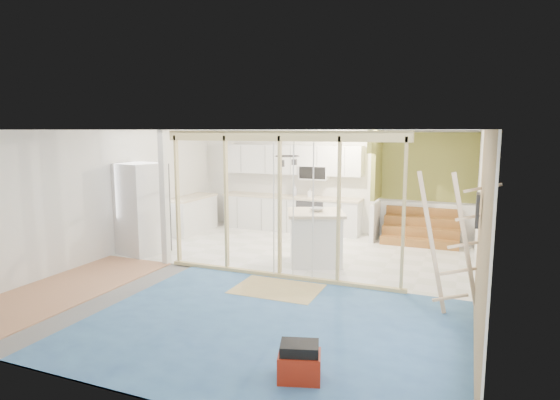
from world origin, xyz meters
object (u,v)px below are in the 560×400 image
at_px(toolbox, 299,363).
at_px(ladder, 453,245).
at_px(fridge, 141,209).
at_px(island, 315,238).

height_order(toolbox, ladder, ladder).
bearing_deg(ladder, toolbox, -135.11).
xyz_separation_m(fridge, island, (3.64, 0.65, -0.44)).
height_order(fridge, island, fridge).
distance_m(fridge, ladder, 6.31).
distance_m(island, toolbox, 4.38).
height_order(fridge, toolbox, fridge).
distance_m(fridge, island, 3.72).
relative_size(island, ladder, 0.69).
bearing_deg(toolbox, ladder, 43.54).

